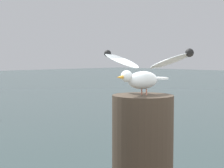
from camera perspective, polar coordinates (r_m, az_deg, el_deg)
The scene contains 1 object.
seagull at distance 2.13m, azimuth 4.65°, elevation 1.80°, with size 0.39×0.65×0.26m.
Camera 1 is at (-2.38, -1.72, 2.51)m, focal length 60.44 mm.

